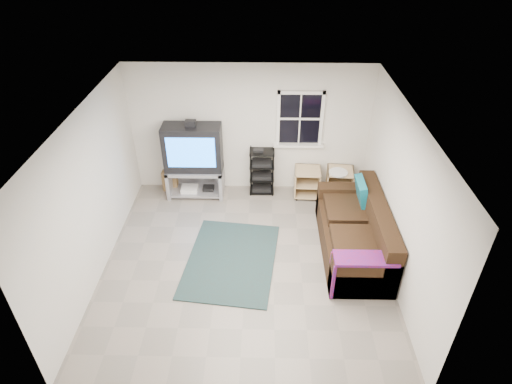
{
  "coord_description": "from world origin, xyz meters",
  "views": [
    {
      "loc": [
        0.27,
        -5.21,
        4.91
      ],
      "look_at": [
        0.16,
        0.4,
        1.13
      ],
      "focal_mm": 30.0,
      "sensor_mm": 36.0,
      "label": 1
    }
  ],
  "objects_px": {
    "av_rack": "(262,174)",
    "side_table_left": "(307,181)",
    "side_table_right": "(339,180)",
    "sofa": "(356,234)",
    "tv_unit": "(194,155)"
  },
  "relations": [
    {
      "from": "side_table_left",
      "to": "side_table_right",
      "type": "distance_m",
      "value": 0.64
    },
    {
      "from": "av_rack",
      "to": "side_table_left",
      "type": "xyz_separation_m",
      "value": [
        0.91,
        -0.07,
        -0.11
      ]
    },
    {
      "from": "side_table_left",
      "to": "sofa",
      "type": "xyz_separation_m",
      "value": [
        0.67,
        -1.71,
        0.05
      ]
    },
    {
      "from": "side_table_left",
      "to": "sofa",
      "type": "bearing_deg",
      "value": -68.53
    },
    {
      "from": "tv_unit",
      "to": "av_rack",
      "type": "xyz_separation_m",
      "value": [
        1.32,
        0.1,
        -0.47
      ]
    },
    {
      "from": "tv_unit",
      "to": "side_table_right",
      "type": "bearing_deg",
      "value": 0.89
    },
    {
      "from": "av_rack",
      "to": "side_table_left",
      "type": "relative_size",
      "value": 1.65
    },
    {
      "from": "tv_unit",
      "to": "sofa",
      "type": "xyz_separation_m",
      "value": [
        2.9,
        -1.68,
        -0.53
      ]
    },
    {
      "from": "side_table_right",
      "to": "sofa",
      "type": "relative_size",
      "value": 0.27
    },
    {
      "from": "av_rack",
      "to": "side_table_right",
      "type": "bearing_deg",
      "value": -2.05
    },
    {
      "from": "side_table_right",
      "to": "sofa",
      "type": "bearing_deg",
      "value": -89.03
    },
    {
      "from": "side_table_right",
      "to": "sofa",
      "type": "height_order",
      "value": "sofa"
    },
    {
      "from": "tv_unit",
      "to": "side_table_right",
      "type": "relative_size",
      "value": 2.71
    },
    {
      "from": "tv_unit",
      "to": "av_rack",
      "type": "relative_size",
      "value": 1.67
    },
    {
      "from": "av_rack",
      "to": "side_table_right",
      "type": "distance_m",
      "value": 1.56
    }
  ]
}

